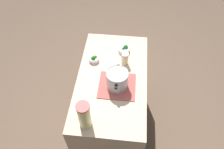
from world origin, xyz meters
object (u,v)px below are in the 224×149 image
(broccoli_bowl_front, at_px, (94,59))
(broccoli_bowl_center, at_px, (124,49))
(lemonade_pitcher, at_px, (84,115))
(mason_jar, at_px, (125,59))
(cooking_pot, at_px, (117,79))

(broccoli_bowl_front, distance_m, broccoli_bowl_center, 0.35)
(broccoli_bowl_center, bearing_deg, broccoli_bowl_front, -60.00)
(lemonade_pitcher, height_order, mason_jar, lemonade_pitcher)
(lemonade_pitcher, height_order, broccoli_bowl_center, lemonade_pitcher)
(lemonade_pitcher, height_order, broccoli_bowl_front, lemonade_pitcher)
(lemonade_pitcher, bearing_deg, mason_jar, 158.73)
(mason_jar, bearing_deg, cooking_pot, -10.02)
(lemonade_pitcher, distance_m, broccoli_bowl_front, 0.74)
(mason_jar, bearing_deg, lemonade_pitcher, -21.27)
(cooking_pot, height_order, lemonade_pitcher, lemonade_pitcher)
(cooking_pot, xyz_separation_m, mason_jar, (-0.30, 0.05, -0.03))
(lemonade_pitcher, distance_m, broccoli_bowl_center, 0.95)
(lemonade_pitcher, xyz_separation_m, broccoli_bowl_center, (-0.90, 0.26, -0.11))
(cooking_pot, distance_m, broccoli_bowl_center, 0.49)
(broccoli_bowl_center, bearing_deg, cooking_pot, -3.81)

